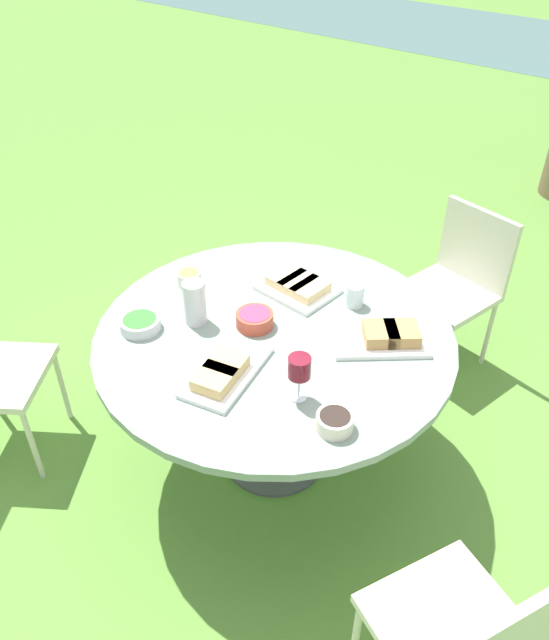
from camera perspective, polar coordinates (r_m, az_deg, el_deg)
name	(u,v)px	position (r m, az deg, el deg)	size (l,w,h in m)	color
ground_plane	(274,456)	(3.10, 0.00, -12.34)	(40.00, 40.00, 0.00)	#5B8C38
dining_table	(274,348)	(2.62, 0.00, -2.60)	(1.48, 1.48, 0.77)	#4C4C51
chair_near_left	(470,637)	(2.11, 17.47, -25.93)	(0.56, 0.57, 0.89)	beige
chair_near_right	(458,278)	(3.49, 16.44, 3.74)	(0.51, 0.50, 0.89)	beige
water_pitcher	(195,303)	(2.59, -7.30, 1.58)	(0.10, 0.09, 0.19)	silver
wine_glass	(299,369)	(2.18, 2.29, -4.46)	(0.08, 0.08, 0.19)	silver
platter_bread_main	(298,286)	(2.80, 2.15, 3.17)	(0.33, 0.27, 0.06)	white
platter_charcuterie	(224,372)	(2.34, -4.68, -4.75)	(0.30, 0.44, 0.07)	white
platter_sandwich_side	(386,337)	(2.53, 10.15, -1.54)	(0.42, 0.41, 0.07)	white
bowl_fries	(189,277)	(2.86, -7.80, 3.87)	(0.11, 0.11, 0.07)	beige
bowl_salad	(140,323)	(2.62, -12.19, -0.29)	(0.17, 0.17, 0.05)	silver
bowl_olives	(335,421)	(2.15, 5.52, -9.19)	(0.13, 0.13, 0.06)	beige
bowl_dip_red	(255,319)	(2.58, -1.82, 0.11)	(0.16, 0.16, 0.06)	#B74733
cup_water_near	(355,295)	(2.71, 7.35, 2.28)	(0.08, 0.08, 0.10)	silver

